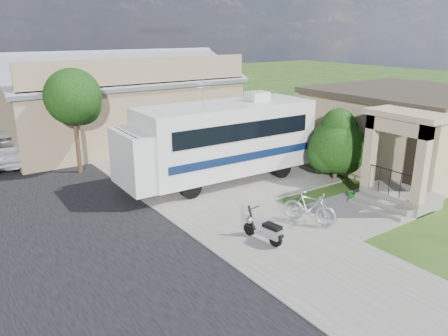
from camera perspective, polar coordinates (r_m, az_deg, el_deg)
ground at (r=14.70m, az=7.22°, el=-6.93°), size 120.00×120.00×0.00m
sidewalk_slab at (r=22.27m, az=-12.12°, el=1.43°), size 4.00×80.00×0.06m
driveway_slab at (r=18.82m, az=1.55°, el=-1.16°), size 7.00×6.00×0.05m
walk_slab at (r=16.13m, az=17.64°, el=-5.28°), size 4.00×3.00×0.05m
house at (r=21.63m, az=22.74°, el=4.75°), size 9.47×7.80×3.54m
warehouse at (r=25.83m, az=-13.81°, el=7.96°), size 12.50×8.40×5.04m
street_tree_a at (r=19.87m, az=-18.87°, el=8.48°), size 2.44×2.40×4.58m
street_tree_b at (r=29.54m, az=-24.51°, el=10.81°), size 2.44×2.40×4.73m
street_tree_c at (r=38.42m, az=-27.08°, el=11.24°), size 2.44×2.40×4.42m
motorhome at (r=17.88m, az=-0.59°, el=3.82°), size 8.30×2.83×4.23m
shrub at (r=18.76m, az=14.52°, el=3.11°), size 2.49×2.37×3.05m
scooter at (r=13.03m, az=5.40°, el=-8.07°), size 0.58×1.46×0.96m
bicycle at (r=14.40m, az=11.09°, el=-5.32°), size 1.20×1.83×1.07m
pickup_truck at (r=23.39m, az=-26.77°, el=2.54°), size 2.72×5.55×1.52m
garden_hose at (r=17.16m, az=16.56°, el=-3.57°), size 0.39×0.39×0.18m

